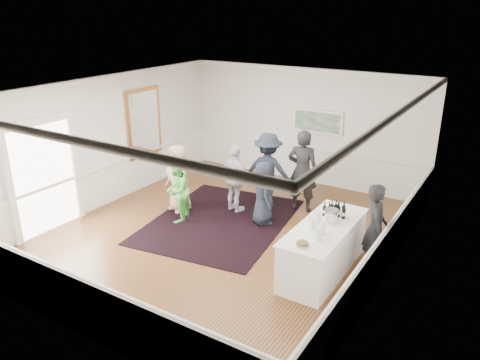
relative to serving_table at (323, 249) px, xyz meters
The scene contains 23 objects.
floor 2.50m from the serving_table, behind, with size 8.00×8.00×0.00m, color brown.
ceiling 3.66m from the serving_table, behind, with size 7.00×8.00×0.02m, color white.
wall_left 6.04m from the serving_table, behind, with size 0.02×8.00×3.20m, color white.
wall_right 1.59m from the serving_table, 18.05° to the left, with size 0.02×8.00×3.20m, color white.
wall_back 5.11m from the serving_table, 119.20° to the left, with size 7.00×0.02×3.20m, color white.
wall_front 4.53m from the serving_table, 123.64° to the right, with size 7.00×0.02×3.20m, color white.
wainscoting 2.45m from the serving_table, behind, with size 7.00×8.00×1.00m, color white, non-canonical shape.
mirror 6.25m from the serving_table, 164.34° to the left, with size 0.05×1.25×1.85m.
doorway 6.15m from the serving_table, 165.21° to the right, with size 0.10×1.78×2.56m.
landscape_painting 4.92m from the serving_table, 115.30° to the left, with size 1.44×0.06×0.66m.
area_rug 3.02m from the serving_table, 164.51° to the left, with size 2.93×3.84×0.02m, color black.
serving_table is the anchor object (origin of this frame).
bartender 1.03m from the serving_table, 36.28° to the left, with size 0.64×0.42×1.75m, color black.
guest_tan 4.18m from the serving_table, 168.93° to the left, with size 0.81×0.53×1.67m, color #9F8263.
guest_green 3.76m from the serving_table, behind, with size 0.73×0.57×1.51m, color #5DBF4C.
guest_lilac 3.28m from the serving_table, 152.73° to the left, with size 0.97×0.41×1.66m, color silver.
guest_dark_a 3.21m from the serving_table, 137.90° to the left, with size 1.22×0.70×1.89m, color #1B212D.
guest_dark_b 2.91m from the serving_table, 123.04° to the left, with size 0.74×0.49×2.03m, color black.
guest_navy 2.38m from the serving_table, 147.89° to the left, with size 0.73×0.47×1.49m, color #1B212D.
wine_bottles 0.81m from the serving_table, 89.70° to the left, with size 0.43×0.28×0.31m.
juice_pitchers 0.66m from the serving_table, 93.94° to the right, with size 0.38×0.69×0.24m.
ice_bucket 0.63m from the serving_table, 82.10° to the left, with size 0.26×0.26×0.24m, color silver.
nut_bowl 1.06m from the serving_table, 91.62° to the right, with size 0.23×0.23×0.07m.
Camera 1 is at (5.19, -7.72, 4.75)m, focal length 35.00 mm.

